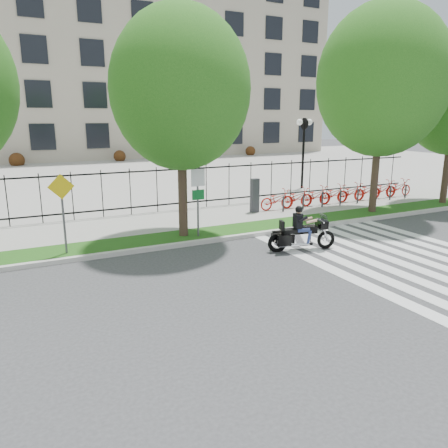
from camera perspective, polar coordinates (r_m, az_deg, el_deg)
name	(u,v)px	position (r m, az deg, el deg)	size (l,w,h in m)	color
ground	(267,282)	(11.80, 5.66, -7.57)	(120.00, 120.00, 0.00)	#373739
curb	(204,241)	(15.21, -2.59, -2.29)	(60.00, 0.20, 0.15)	#BAB7AF
grass_verge	(195,236)	(15.96, -3.84, -1.53)	(60.00, 1.50, 0.15)	#245114
sidewalk	(171,221)	(18.22, -6.90, 0.34)	(60.00, 3.50, 0.15)	#999890
plaza	(92,174)	(35.02, -16.81, 6.27)	(80.00, 34.00, 0.10)	#999890
crosswalk_stripes	(397,257)	(14.82, 21.69, -3.99)	(5.70, 8.00, 0.01)	silver
iron_fence	(157,190)	(19.64, -8.74, 4.45)	(30.00, 0.06, 2.00)	black
office_building	(52,64)	(54.79, -21.50, 18.85)	(60.00, 21.90, 20.15)	#AA9B89
lamp_post_right	(304,136)	(26.59, 10.40, 11.25)	(1.06, 0.70, 4.25)	black
street_tree_1	(180,89)	(15.26, -5.72, 17.13)	(4.70, 4.70, 7.75)	#3D2B21
street_tree_2	(383,80)	(20.43, 20.01, 17.20)	(5.54, 5.54, 8.82)	#3D2B21
bike_share_station	(341,193)	(22.40, 15.05, 3.90)	(9.96, 0.85, 1.50)	#2D2D33
sign_pole_regulatory	(198,192)	(15.26, -3.42, 4.18)	(0.50, 0.09, 2.50)	#59595B
sign_pole_warning	(62,203)	(14.14, -20.36, 2.57)	(0.78, 0.09, 2.49)	#59595B
motorcycle_rider	(302,233)	(14.53, 10.11, -1.10)	(2.30, 1.00, 1.81)	black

